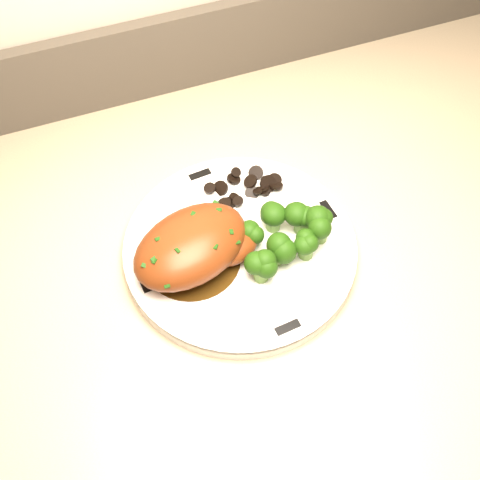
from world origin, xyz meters
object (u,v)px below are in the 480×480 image
object	(u,v)px
counter	(370,344)
chicken_breast	(196,246)
plate	(240,249)
broccoli_florets	(285,236)

from	to	relation	value
counter	chicken_breast	bearing A→B (deg)	179.74
plate	chicken_breast	bearing A→B (deg)	-179.22
counter	plate	world-z (taller)	counter
plate	chicken_breast	size ratio (longest dim) A/B	1.64
plate	chicken_breast	distance (m)	0.07
chicken_breast	broccoli_florets	world-z (taller)	chicken_breast
counter	chicken_breast	size ratio (longest dim) A/B	12.76
counter	broccoli_florets	world-z (taller)	counter
plate	broccoli_florets	distance (m)	0.06
plate	broccoli_florets	xyz separation A→B (m)	(0.05, -0.02, 0.03)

